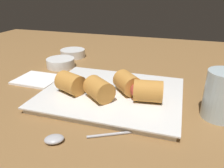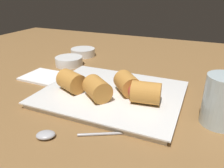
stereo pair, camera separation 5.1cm
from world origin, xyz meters
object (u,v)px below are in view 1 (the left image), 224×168
dipping_bowl_near (61,62)px  drinking_glass (223,95)px  serving_plate (112,94)px  dipping_bowl_far (73,53)px  napkin (37,79)px  spoon (70,138)px

dipping_bowl_near → drinking_glass: drinking_glass is taller
serving_plate → drinking_glass: size_ratio=3.30×
dipping_bowl_far → napkin: dipping_bowl_far is taller
napkin → drinking_glass: bearing=-6.4°
serving_plate → dipping_bowl_far: 36.37cm
serving_plate → napkin: (-23.25, 3.36, -0.46)cm
serving_plate → spoon: 17.81cm
spoon → napkin: 29.95cm
dipping_bowl_far → drinking_glass: 55.74cm
serving_plate → spoon: serving_plate is taller
serving_plate → drinking_glass: drinking_glass is taller
spoon → dipping_bowl_near: bearing=121.8°
napkin → drinking_glass: (46.56, -5.26, 4.59)cm
spoon → drinking_glass: 30.13cm
dipping_bowl_far → napkin: bearing=-88.0°
serving_plate → dipping_bowl_near: bearing=145.3°
spoon → drinking_glass: drinking_glass is taller
dipping_bowl_near → serving_plate: bearing=-34.7°
dipping_bowl_far → spoon: (22.12, -44.94, -1.05)cm
dipping_bowl_far → serving_plate: bearing=-48.5°
dipping_bowl_far → drinking_glass: bearing=-31.6°
spoon → napkin: size_ratio=1.52×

